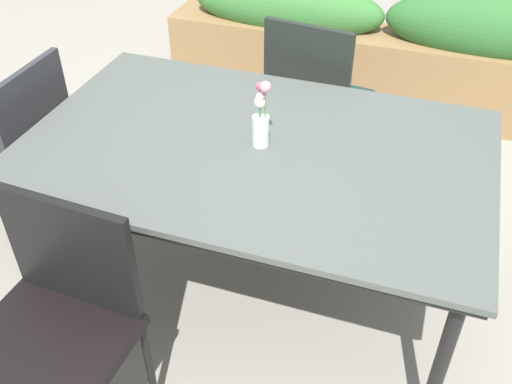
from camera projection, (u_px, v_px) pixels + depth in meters
ground_plane at (278, 281)px, 2.63m from camera, size 12.00×12.00×0.00m
dining_table at (256, 156)px, 2.19m from camera, size 1.73×1.10×0.74m
chair_end_left at (17, 145)px, 2.60m from camera, size 0.47×0.47×0.89m
chair_far_side at (314, 96)px, 2.89m from camera, size 0.50×0.50×0.94m
chair_near_left at (53, 323)px, 1.80m from camera, size 0.51×0.51×0.89m
flower_vase at (261, 119)px, 2.10m from camera, size 0.07×0.06×0.26m
planter_box at (383, 50)px, 3.66m from camera, size 2.75×0.37×0.80m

